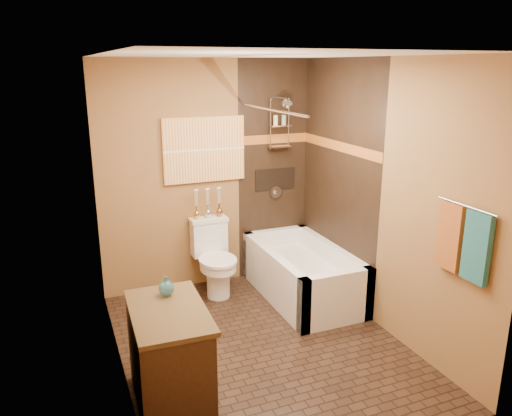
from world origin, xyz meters
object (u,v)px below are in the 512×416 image
sunset_painting (204,150)px  toilet (214,257)px  bathtub (302,277)px  vanity (169,357)px

sunset_painting → toilet: (0.00, -0.27, -1.14)m
bathtub → vanity: bearing=-144.8°
toilet → vanity: (-0.88, -1.67, -0.03)m
sunset_painting → bathtub: bearing=-40.6°
bathtub → toilet: toilet is taller
toilet → bathtub: bearing=-29.6°
sunset_painting → vanity: size_ratio=1.02×
sunset_painting → toilet: size_ratio=1.11×
sunset_painting → bathtub: 1.73m
bathtub → toilet: size_ratio=1.85×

